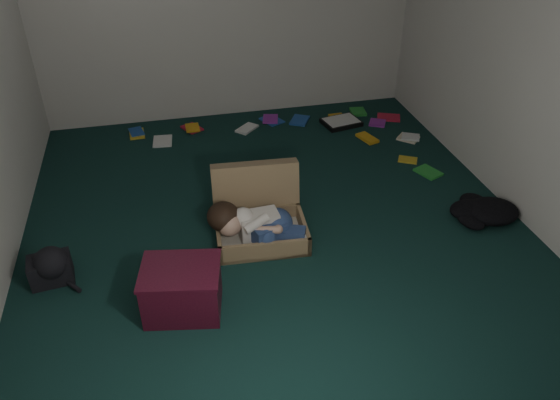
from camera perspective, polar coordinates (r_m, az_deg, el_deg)
name	(u,v)px	position (r m, az deg, el deg)	size (l,w,h in m)	color
floor	(276,226)	(4.47, -0.44, -2.70)	(4.50, 4.50, 0.00)	#0F2B27
wall_front	(415,297)	(2.01, 13.96, -9.81)	(4.50, 4.50, 0.00)	silver
wall_right	(533,52)	(4.68, 24.89, 13.88)	(4.50, 4.50, 0.00)	silver
suitcase	(259,215)	(4.33, -2.23, -1.55)	(0.74, 0.73, 0.51)	#957952
person	(255,224)	(4.16, -2.59, -2.51)	(0.75, 0.40, 0.32)	silver
maroon_bin	(182,289)	(3.68, -10.19, -9.18)	(0.58, 0.49, 0.35)	#400D1D
backpack	(50,269)	(4.21, -22.86, -6.63)	(0.36, 0.29, 0.22)	black
clothing_pile	(480,207)	(4.85, 20.19, -0.73)	(0.47, 0.38, 0.15)	black
paper_tray	(341,122)	(6.13, 6.41, 8.09)	(0.44, 0.37, 0.06)	black
book_scatter	(312,131)	(5.93, 3.37, 7.17)	(3.01, 1.71, 0.02)	gold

